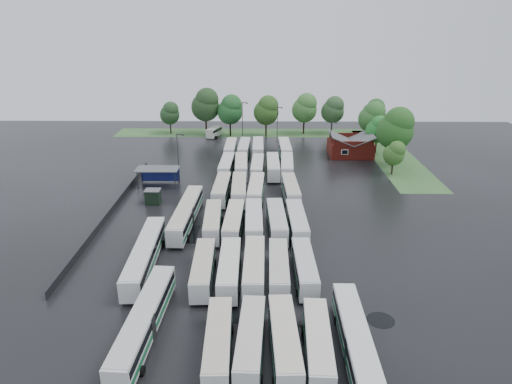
{
  "coord_description": "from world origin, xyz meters",
  "views": [
    {
      "loc": [
        2.84,
        -61.82,
        31.2
      ],
      "look_at": [
        2.0,
        12.0,
        2.5
      ],
      "focal_mm": 32.0,
      "sensor_mm": 36.0,
      "label": 1
    }
  ],
  "objects_px": {
    "artic_bus_east": "(357,346)",
    "artic_bus_west_a": "(144,321)",
    "brick_building": "(350,148)",
    "minibus": "(214,132)"
  },
  "relations": [
    {
      "from": "artic_bus_west_a",
      "to": "artic_bus_east",
      "type": "distance_m",
      "value": 21.51
    },
    {
      "from": "artic_bus_east",
      "to": "minibus",
      "type": "distance_m",
      "value": 89.43
    },
    {
      "from": "brick_building",
      "to": "artic_bus_east",
      "type": "xyz_separation_m",
      "value": [
        -11.91,
        -69.3,
        -0.07
      ]
    },
    {
      "from": "brick_building",
      "to": "artic_bus_west_a",
      "type": "xyz_separation_m",
      "value": [
        -33.13,
        -65.74,
        -0.07
      ]
    },
    {
      "from": "artic_bus_west_a",
      "to": "artic_bus_east",
      "type": "xyz_separation_m",
      "value": [
        21.22,
        -3.56,
        -0.0
      ]
    },
    {
      "from": "artic_bus_east",
      "to": "minibus",
      "type": "bearing_deg",
      "value": 105.11
    },
    {
      "from": "brick_building",
      "to": "artic_bus_west_a",
      "type": "distance_m",
      "value": 73.62
    },
    {
      "from": "artic_bus_east",
      "to": "artic_bus_west_a",
      "type": "bearing_deg",
      "value": 171.26
    },
    {
      "from": "artic_bus_west_a",
      "to": "artic_bus_east",
      "type": "height_order",
      "value": "artic_bus_west_a"
    },
    {
      "from": "brick_building",
      "to": "artic_bus_east",
      "type": "relative_size",
      "value": 0.58
    }
  ]
}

